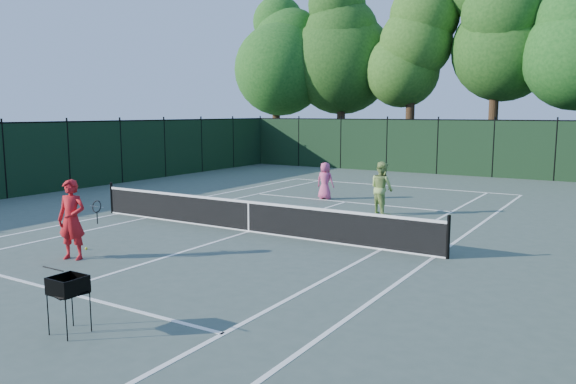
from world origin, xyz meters
The scene contains 21 objects.
ground centered at (0.00, 0.00, 0.00)m, with size 90.00×90.00×0.00m, color #445249.
sideline_doubles_left centered at (-5.49, 0.00, 0.00)m, with size 0.10×23.77×0.01m, color white.
sideline_doubles_right centered at (5.49, 0.00, 0.00)m, with size 0.10×23.77×0.01m, color white.
sideline_singles_left centered at (-4.12, 0.00, 0.00)m, with size 0.10×23.77×0.01m, color white.
sideline_singles_right centered at (4.12, 0.00, 0.00)m, with size 0.10×23.77×0.01m, color white.
baseline_far centered at (0.00, 11.88, 0.00)m, with size 10.97×0.10×0.01m, color white.
service_line_near centered at (0.00, -6.40, 0.00)m, with size 8.23×0.10×0.01m, color white.
service_line_far centered at (0.00, 6.40, 0.00)m, with size 8.23×0.10×0.01m, color white.
center_service_line centered at (0.00, 0.00, 0.00)m, with size 0.10×12.80×0.01m, color white.
tennis_net centered at (0.00, 0.00, 0.48)m, with size 11.69×0.09×1.06m.
fence_far centered at (0.00, 18.00, 1.50)m, with size 24.00×0.05×3.00m, color black.
fence_left centered at (-12.00, 0.00, 1.50)m, with size 0.05×36.00×3.00m, color black.
tree_0 centered at (-13.00, 21.50, 8.16)m, with size 6.40×6.40×13.14m.
tree_1 centered at (-8.00, 22.00, 8.69)m, with size 6.80×6.80×13.98m.
tree_2 centered at (-3.00, 21.80, 7.73)m, with size 6.00×6.00×12.40m.
tree_3 centered at (2.00, 22.30, 9.01)m, with size 7.00×7.00×14.45m.
coach centered at (-1.73, -4.68, 0.95)m, with size 0.87×0.85×1.90m.
player_pink centered at (-1.02, 6.63, 0.74)m, with size 0.72×0.48×1.47m.
player_green centered at (2.20, 4.65, 0.90)m, with size 1.10×1.04×1.80m.
ball_hopper centered at (2.05, -7.65, 0.78)m, with size 0.57×0.57×0.93m.
loose_ball_midcourt centered at (-2.23, -3.94, 0.03)m, with size 0.07×0.07×0.07m, color yellow.
Camera 1 is at (9.41, -13.01, 3.46)m, focal length 35.00 mm.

